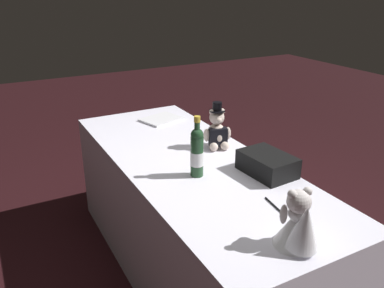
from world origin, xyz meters
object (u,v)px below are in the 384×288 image
Objects in this scene: gift_case_black at (267,164)px; guestbook at (161,119)px; teddy_bear_groom at (217,131)px; signing_pen at (274,206)px; teddy_bear_bride at (299,224)px; champagne_bottle at (197,151)px.

guestbook is (1.06, 0.13, -0.05)m from gift_case_black.
signing_pen is at bearing 169.07° from teddy_bear_groom.
teddy_bear_bride is 0.90× the size of guestbook.
teddy_bear_groom is 0.44m from gift_case_black.
champagne_bottle is 2.11× the size of signing_pen.
gift_case_black is 1.07m from guestbook.
gift_case_black reaches higher than signing_pen.
teddy_bear_bride reaches higher than gift_case_black.
teddy_bear_bride is 0.80× the size of gift_case_black.
teddy_bear_bride is 0.75× the size of champagne_bottle.
gift_case_black is at bearing -27.92° from teddy_bear_bride.
teddy_bear_groom is 0.74m from signing_pen.
teddy_bear_groom is at bearing 5.66° from gift_case_black.
champagne_bottle is at bearing 65.26° from gift_case_black.
guestbook reaches higher than signing_pen.
teddy_bear_bride is 1.58× the size of signing_pen.
gift_case_black is (0.29, -0.18, 0.05)m from signing_pen.
teddy_bear_bride is at bearing 152.08° from gift_case_black.
gift_case_black is at bearing -174.34° from teddy_bear_groom.
signing_pen is at bearing 160.49° from guestbook.
teddy_bear_groom reaches higher than gift_case_black.
champagne_bottle reaches higher than teddy_bear_groom.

